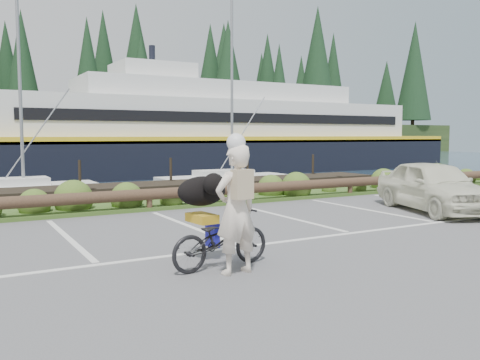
% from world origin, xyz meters
% --- Properties ---
extents(ground, '(72.00, 72.00, 0.00)m').
position_xyz_m(ground, '(0.00, 0.00, 0.00)').
color(ground, '#525254').
extents(vegetation_strip, '(34.00, 1.60, 0.10)m').
position_xyz_m(vegetation_strip, '(0.00, 5.30, 0.05)').
color(vegetation_strip, '#3D5B21').
rests_on(vegetation_strip, ground).
extents(log_rail, '(32.00, 0.30, 0.60)m').
position_xyz_m(log_rail, '(0.00, 4.60, 0.00)').
color(log_rail, '#443021').
rests_on(log_rail, ground).
extents(bicycle, '(1.76, 0.78, 0.89)m').
position_xyz_m(bicycle, '(-1.00, -1.49, 0.45)').
color(bicycle, black).
rests_on(bicycle, ground).
extents(cyclist, '(0.74, 0.53, 1.90)m').
position_xyz_m(cyclist, '(-0.95, -1.88, 0.95)').
color(cyclist, silver).
rests_on(cyclist, ground).
extents(dog, '(0.50, 0.87, 0.48)m').
position_xyz_m(dog, '(-1.06, -0.95, 1.13)').
color(dog, black).
rests_on(dog, bicycle).
extents(parked_car, '(2.80, 4.29, 1.36)m').
position_xyz_m(parked_car, '(6.55, 0.85, 0.68)').
color(parked_car, silver).
rests_on(parked_car, ground).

